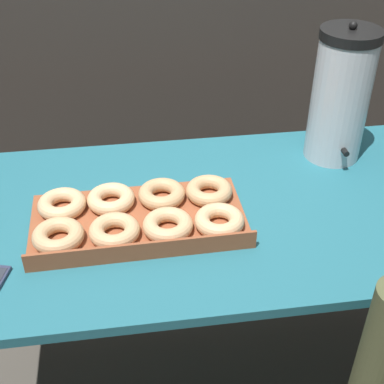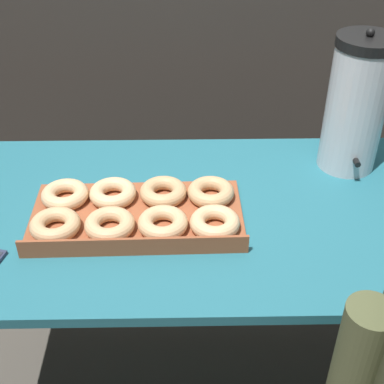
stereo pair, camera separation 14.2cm
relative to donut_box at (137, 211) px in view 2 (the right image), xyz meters
name	(u,v)px [view 2 (the right image)]	position (x,y,z in m)	size (l,w,h in m)	color
ground_plane	(210,379)	(0.21, 0.04, -0.79)	(12.00, 12.00, 0.00)	#4C473F
folding_table	(215,222)	(0.21, 0.04, -0.07)	(1.59, 0.76, 0.76)	#236675
donut_box	(137,211)	(0.00, 0.00, 0.00)	(0.57, 0.31, 0.06)	brown
coffee_urn	(356,105)	(0.62, 0.26, 0.17)	(0.18, 0.20, 0.42)	silver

